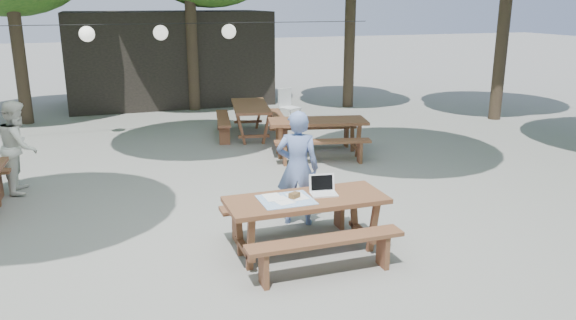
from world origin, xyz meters
The scene contains 11 objects.
ground centered at (0.00, 0.00, 0.00)m, with size 80.00×80.00×0.00m, color slate.
pavilion centered at (0.50, 10.50, 1.40)m, with size 6.00×3.00×2.80m, color black.
main_picnic_table centered at (0.65, -1.26, 0.39)m, with size 2.00×1.58×0.75m.
picnic_table_ne centered at (2.54, 3.10, 0.39)m, with size 2.20×1.96×0.75m.
picnic_table_far_e centered at (1.68, 5.20, 0.39)m, with size 1.90×2.15×0.75m.
woman centered at (0.89, -0.26, 0.83)m, with size 0.60×0.40×1.66m, color #657DB9.
second_person centered at (-3.01, 2.59, 0.77)m, with size 0.75×0.59×1.55m, color white.
plastic_chair centered at (3.04, 6.31, 0.26)m, with size 0.58×0.58×0.90m.
laptop centered at (0.91, -1.17, 0.81)m, with size 0.36×0.30×0.24m.
tabletop_clutter centered at (0.41, -1.25, 0.76)m, with size 0.65×0.55×0.08m.
paper_lanterns centered at (-0.19, 6.00, 2.40)m, with size 9.00×0.34×0.38m.
Camera 1 is at (-1.69, -7.41, 3.11)m, focal length 35.00 mm.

